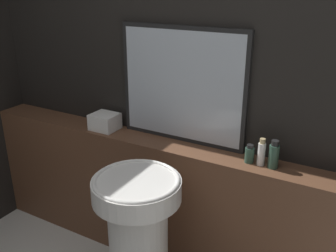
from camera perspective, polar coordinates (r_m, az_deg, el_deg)
name	(u,v)px	position (r m, az deg, el deg)	size (l,w,h in m)	color
wall_back	(186,81)	(2.28, 2.73, 6.87)	(8.00, 0.06, 2.50)	black
vanity_counter	(174,206)	(2.50, 0.91, -12.13)	(2.93, 0.22, 0.88)	brown
pedestal_sink	(138,238)	(2.16, -4.54, -16.69)	(0.47, 0.47, 0.87)	white
mirror	(181,86)	(2.24, 2.05, 6.16)	(0.82, 0.03, 0.70)	black
towel_stack	(105,122)	(2.54, -9.60, 0.67)	(0.17, 0.15, 0.11)	white
shampoo_bottle	(249,154)	(2.10, 12.31, -4.22)	(0.05, 0.05, 0.10)	#2D4C3D
conditioner_bottle	(261,153)	(2.08, 14.05, -4.00)	(0.04, 0.04, 0.15)	white
lotion_bottle	(274,155)	(2.07, 15.82, -4.32)	(0.05, 0.05, 0.16)	#2D4C3D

